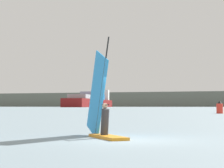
% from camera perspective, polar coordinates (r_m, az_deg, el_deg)
% --- Properties ---
extents(ground_plane, '(4000.00, 4000.00, 0.00)m').
position_cam_1_polar(ground_plane, '(16.54, 2.06, -7.47)').
color(ground_plane, gray).
extents(windsurfer, '(2.23, 3.85, 4.30)m').
position_cam_1_polar(windsurfer, '(18.04, -1.27, -4.04)').
color(windsurfer, orange).
rests_on(windsurfer, ground_plane).
extents(cargo_ship, '(37.19, 205.26, 32.12)m').
position_cam_1_polar(cargo_ship, '(587.95, -2.82, -2.28)').
color(cargo_ship, maroon).
rests_on(cargo_ship, ground_plane).
extents(distant_headland, '(1275.09, 698.33, 29.43)m').
position_cam_1_polar(distant_headland, '(1075.98, 5.80, -2.22)').
color(distant_headland, '#60665B').
rests_on(distant_headland, ground_plane).
extents(channel_buoy, '(1.12, 1.12, 2.25)m').
position_cam_1_polar(channel_buoy, '(77.70, 14.07, -3.07)').
color(channel_buoy, red).
rests_on(channel_buoy, ground_plane).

